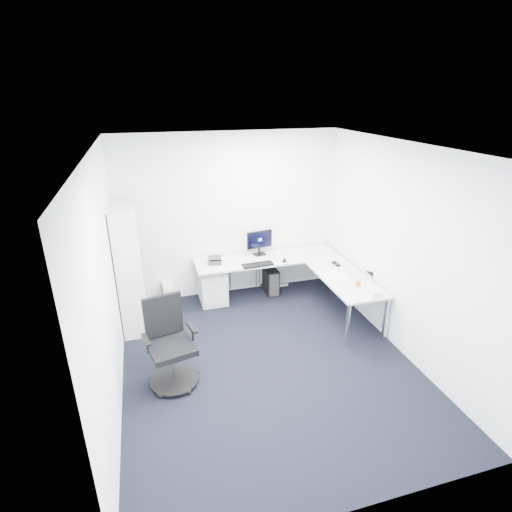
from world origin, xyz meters
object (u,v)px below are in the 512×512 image
object	(u,v)px
task_chair	(171,345)
monitor	(260,243)
l_desk	(274,285)
bookshelf	(129,267)
laptop	(359,269)

from	to	relation	value
task_chair	monitor	distance (m)	2.61
monitor	task_chair	bearing A→B (deg)	-138.99
l_desk	bookshelf	bearing A→B (deg)	178.68
monitor	laptop	bearing A→B (deg)	-54.86
l_desk	bookshelf	size ratio (longest dim) A/B	1.30
bookshelf	laptop	size ratio (longest dim) A/B	6.07
monitor	l_desk	bearing A→B (deg)	-88.96
l_desk	task_chair	bearing A→B (deg)	-139.66
l_desk	monitor	xyz separation A→B (m)	(-0.09, 0.50, 0.57)
task_chair	monitor	size ratio (longest dim) A/B	2.39
l_desk	monitor	bearing A→B (deg)	100.21
l_desk	laptop	size ratio (longest dim) A/B	7.89
task_chair	laptop	size ratio (longest dim) A/B	3.53
bookshelf	laptop	world-z (taller)	bookshelf
task_chair	l_desk	bearing A→B (deg)	27.79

